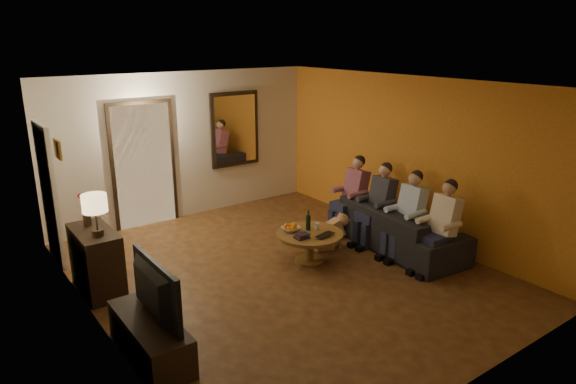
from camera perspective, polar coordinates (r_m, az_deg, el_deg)
floor at (r=7.30m, az=-0.52°, el=-8.88°), size 5.00×6.00×0.01m
ceiling at (r=6.59m, az=-0.59°, el=11.91°), size 5.00×6.00×0.01m
back_wall at (r=9.37m, az=-11.32°, el=5.06°), size 5.00×0.02×2.60m
front_wall at (r=4.85m, az=20.66°, el=-7.01°), size 5.00×0.02×2.60m
left_wall at (r=5.82m, az=-21.06°, el=-3.09°), size 0.02×6.00×2.60m
right_wall at (r=8.48m, az=13.36°, el=3.70°), size 0.02×6.00×2.60m
orange_accent at (r=8.47m, az=13.31°, el=3.69°), size 0.01×6.00×2.60m
kitchen_doorway at (r=9.11m, az=-15.74°, el=2.80°), size 1.00×0.06×2.10m
door_trim at (r=9.10m, az=-15.71°, el=2.78°), size 1.12×0.04×2.22m
fridge_glimpse at (r=9.23m, az=-14.23°, el=2.14°), size 0.45×0.03×1.70m
mirror_frame at (r=9.74m, az=-5.93°, el=6.95°), size 1.00×0.05×1.40m
mirror_glass at (r=9.72m, az=-5.84°, el=6.93°), size 0.86×0.02×1.26m
white_door at (r=8.06m, az=-25.02°, el=-0.22°), size 0.06×0.85×2.04m
framed_art at (r=6.91m, az=-24.24°, el=4.36°), size 0.03×0.28×0.24m
art_canvas at (r=6.91m, az=-24.12°, el=4.38°), size 0.01×0.22×0.18m
dresser at (r=7.07m, az=-20.51°, el=-7.18°), size 0.45×0.94×0.84m
table_lamp at (r=6.63m, az=-20.58°, el=-2.41°), size 0.30×0.30×0.54m
flower_vase at (r=7.05m, az=-21.54°, el=-1.80°), size 0.14×0.14×0.44m
tv_stand at (r=5.65m, az=-15.05°, el=-15.38°), size 0.45×1.28×0.43m
tv at (r=5.39m, az=-15.48°, el=-10.67°), size 1.08×0.14×0.62m
sofa at (r=8.17m, az=11.98°, el=-3.76°), size 2.42×1.16×0.68m
person_a at (r=7.48m, az=16.68°, el=-3.98°), size 0.60×0.40×1.20m
person_b at (r=7.82m, az=13.22°, el=-2.76°), size 0.60×0.40×1.20m
person_c at (r=8.20m, az=10.07°, el=-1.64°), size 0.60×0.40×1.20m
person_d at (r=8.60m, az=7.22°, el=-0.62°), size 0.60×0.40×1.20m
dog at (r=7.99m, az=4.64°, el=-4.39°), size 0.60×0.36×0.56m
coffee_table at (r=7.54m, az=2.41°, el=-6.13°), size 1.11×1.11×0.45m
bowl at (r=7.50m, az=0.31°, el=-4.12°), size 0.26×0.26×0.06m
oranges at (r=7.48m, az=0.31°, el=-3.63°), size 0.20×0.20×0.08m
wine_bottle at (r=7.50m, az=2.27°, el=-3.13°), size 0.07×0.07×0.31m
wine_glass at (r=7.58m, az=3.27°, el=-3.78°), size 0.06×0.06×0.10m
book_stack at (r=7.24m, az=1.56°, el=-4.90°), size 0.20×0.15×0.07m
laptop at (r=7.31m, az=4.42°, el=-4.92°), size 0.37×0.28×0.03m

